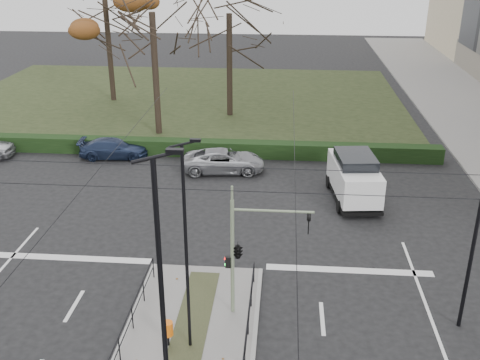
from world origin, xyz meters
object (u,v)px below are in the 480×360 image
object	(u,v)px
white_van	(354,176)
bare_tree_near	(152,22)
bare_tree_center	(229,21)
streetlamp_median_far	(187,249)
traffic_light	(240,249)
parked_car_fourth	(224,161)
streetlamp_median_near	(164,317)
parked_car_third	(114,148)
litter_bin	(168,329)

from	to	relation	value
white_van	bare_tree_near	xyz separation A→B (m)	(-12.75, 10.06, 6.52)
bare_tree_center	streetlamp_median_far	bearing A→B (deg)	-87.08
traffic_light	parked_car_fourth	distance (m)	14.31
parked_car_fourth	white_van	size ratio (longest dim) A/B	0.95
white_van	bare_tree_center	xyz separation A→B (m)	(-8.12, 15.02, 5.97)
streetlamp_median_near	parked_car_third	xyz separation A→B (m)	(-8.10, 22.08, -3.94)
bare_tree_near	parked_car_third	bearing A→B (deg)	-110.48
streetlamp_median_far	bare_tree_center	distance (m)	27.86
parked_car_fourth	white_van	bearing A→B (deg)	-120.96
bare_tree_center	streetlamp_median_near	bearing A→B (deg)	-87.08
parked_car_fourth	bare_tree_near	distance (m)	11.19
streetlamp_median_near	parked_car_third	distance (m)	23.85
white_van	bare_tree_near	world-z (taller)	bare_tree_near
bare_tree_near	white_van	bearing A→B (deg)	-38.27
litter_bin	bare_tree_near	xyz separation A→B (m)	(-5.29, 22.72, 7.05)
traffic_light	litter_bin	world-z (taller)	traffic_light
litter_bin	streetlamp_median_far	bearing A→B (deg)	4.70
traffic_light	bare_tree_center	size ratio (longest dim) A/B	0.44
white_van	litter_bin	bearing A→B (deg)	-120.50
parked_car_fourth	bare_tree_near	size ratio (longest dim) A/B	0.44
litter_bin	white_van	distance (m)	14.71
streetlamp_median_near	parked_car_third	world-z (taller)	streetlamp_median_near
white_van	streetlamp_median_far	bearing A→B (deg)	-118.03
streetlamp_median_near	parked_car_fourth	bearing A→B (deg)	92.30
streetlamp_median_near	white_van	xyz separation A→B (m)	(6.49, 16.94, -3.23)
traffic_light	bare_tree_center	distance (m)	26.14
streetlamp_median_far	bare_tree_center	size ratio (longest dim) A/B	0.72
parked_car_third	white_van	distance (m)	15.48
parked_car_third	bare_tree_near	xyz separation A→B (m)	(1.84, 4.92, 7.24)
traffic_light	parked_car_third	xyz separation A→B (m)	(-9.39, 15.71, -2.17)
streetlamp_median_near	streetlamp_median_far	world-z (taller)	streetlamp_median_near
streetlamp_median_far	white_van	world-z (taller)	streetlamp_median_far
parked_car_third	bare_tree_center	distance (m)	13.57
litter_bin	parked_car_third	distance (m)	19.17
streetlamp_median_far	parked_car_third	xyz separation A→B (m)	(-7.88, 17.74, -3.30)
streetlamp_median_near	streetlamp_median_far	size ratio (longest dim) A/B	1.17
litter_bin	bare_tree_near	size ratio (longest dim) A/B	0.08
parked_car_fourth	bare_tree_near	world-z (taller)	bare_tree_near
streetlamp_median_near	bare_tree_center	size ratio (longest dim) A/B	0.84
streetlamp_median_far	bare_tree_near	bearing A→B (deg)	104.92
litter_bin	parked_car_fourth	distance (m)	16.09
traffic_light	litter_bin	distance (m)	3.66
parked_car_fourth	bare_tree_center	size ratio (longest dim) A/B	0.47
litter_bin	white_van	bearing A→B (deg)	59.50
litter_bin	parked_car_fourth	size ratio (longest dim) A/B	0.19
parked_car_third	streetlamp_median_near	bearing A→B (deg)	-164.80
parked_car_fourth	streetlamp_median_far	bearing A→B (deg)	176.29
parked_car_fourth	bare_tree_center	distance (m)	13.37
streetlamp_median_far	parked_car_third	distance (m)	19.69
litter_bin	bare_tree_center	bearing A→B (deg)	91.36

